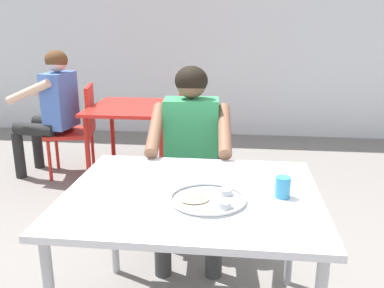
% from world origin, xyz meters
% --- Properties ---
extents(back_wall, '(12.00, 0.12, 3.40)m').
position_xyz_m(back_wall, '(0.00, 3.73, 1.70)').
color(back_wall, silver).
rests_on(back_wall, ground).
extents(table_foreground, '(1.14, 0.94, 0.72)m').
position_xyz_m(table_foreground, '(-0.09, -0.02, 0.65)').
color(table_foreground, silver).
rests_on(table_foreground, ground).
extents(thali_tray, '(0.33, 0.33, 0.03)m').
position_xyz_m(thali_tray, '(-0.01, -0.11, 0.73)').
color(thali_tray, '#B7BABF').
rests_on(thali_tray, table_foreground).
extents(drinking_cup, '(0.07, 0.07, 0.09)m').
position_xyz_m(drinking_cup, '(0.31, -0.03, 0.77)').
color(drinking_cup, '#338CBF').
rests_on(drinking_cup, table_foreground).
extents(chair_foreground, '(0.46, 0.45, 0.85)m').
position_xyz_m(chair_foreground, '(-0.19, 0.94, 0.50)').
color(chair_foreground, '#3F3F44').
rests_on(chair_foreground, ground).
extents(diner_foreground, '(0.52, 0.57, 1.20)m').
position_xyz_m(diner_foreground, '(-0.18, 0.72, 0.72)').
color(diner_foreground, '#3D3D3D').
rests_on(diner_foreground, ground).
extents(table_background_red, '(0.77, 0.84, 0.71)m').
position_xyz_m(table_background_red, '(-0.86, 1.93, 0.62)').
color(table_background_red, red).
rests_on(table_background_red, ground).
extents(chair_red_left, '(0.52, 0.51, 0.88)m').
position_xyz_m(chair_red_left, '(-1.42, 2.01, 0.50)').
color(chair_red_left, red).
rests_on(chair_red_left, ground).
extents(chair_red_right, '(0.44, 0.43, 0.89)m').
position_xyz_m(chair_red_right, '(-0.26, 1.91, 0.51)').
color(chair_red_right, red).
rests_on(chair_red_right, ground).
extents(patron_background, '(0.59, 0.54, 1.21)m').
position_xyz_m(patron_background, '(-1.65, 1.94, 0.72)').
color(patron_background, black).
rests_on(patron_background, ground).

